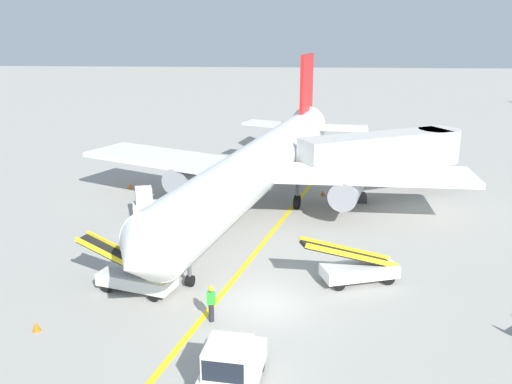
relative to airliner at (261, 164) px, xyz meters
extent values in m
plane|color=#9E9B93|center=(1.14, -13.25, -3.42)|extent=(300.00, 300.00, 0.00)
cube|color=yellow|center=(-0.13, -8.25, -3.41)|extent=(19.40, 77.76, 0.01)
cylinder|color=white|center=(-0.13, -0.53, 0.03)|extent=(10.37, 29.92, 3.30)
cone|color=white|center=(-4.00, -16.26, 0.03)|extent=(3.71, 3.10, 3.23)
cone|color=white|center=(3.79, 15.40, 0.43)|extent=(3.71, 3.47, 3.14)
cube|color=white|center=(7.50, -0.86, -0.37)|extent=(13.13, 4.81, 0.36)
cylinder|color=gray|center=(5.67, -1.44, -1.37)|extent=(2.61, 3.56, 1.90)
cube|color=white|center=(-7.05, 2.72, -0.37)|extent=(13.62, 9.62, 0.36)
cylinder|color=gray|center=(-5.69, 1.35, -1.37)|extent=(2.61, 3.56, 1.90)
cube|color=red|center=(3.21, 13.07, 4.08)|extent=(1.23, 3.95, 5.20)
cube|color=white|center=(6.03, 11.96, 0.43)|extent=(5.40, 2.72, 0.24)
cube|color=white|center=(0.20, 13.39, 0.43)|extent=(5.65, 3.98, 0.24)
cylinder|color=#4C4C51|center=(-2.88, -11.70, -1.86)|extent=(0.20, 0.20, 3.12)
cylinder|color=black|center=(-2.88, -11.70, -3.14)|extent=(0.47, 0.63, 0.56)
cylinder|color=#4C4C51|center=(2.48, 0.89, -1.86)|extent=(0.20, 0.20, 3.12)
cylinder|color=black|center=(2.48, 0.89, -2.94)|extent=(0.57, 1.02, 0.96)
cylinder|color=#4C4C51|center=(-1.79, 1.94, -1.86)|extent=(0.20, 0.20, 3.12)
cylinder|color=black|center=(-1.79, 1.94, -2.94)|extent=(0.57, 1.02, 0.96)
cube|color=black|center=(-3.52, -14.32, 0.38)|extent=(2.96, 1.64, 0.60)
cube|color=beige|center=(8.30, 3.81, 0.18)|extent=(11.86, 7.80, 2.50)
cylinder|color=beige|center=(13.37, 6.42, 0.18)|extent=(3.20, 3.20, 2.50)
cylinder|color=#59595B|center=(6.70, 2.99, -2.24)|extent=(0.56, 0.56, 2.35)
cube|color=#333338|center=(6.70, 2.99, -3.17)|extent=(1.80, 1.40, 0.50)
cube|color=silver|center=(0.15, -19.66, -2.72)|extent=(2.29, 3.79, 0.80)
cube|color=silver|center=(0.08, -20.29, -1.77)|extent=(1.69, 1.78, 1.10)
cube|color=black|center=(-0.01, -21.06, -1.77)|extent=(1.42, 0.24, 0.77)
cylinder|color=black|center=(1.10, -18.50, -3.12)|extent=(0.29, 0.62, 0.60)
cylinder|color=black|center=(-0.51, -18.32, -3.12)|extent=(0.29, 0.62, 0.60)
cube|color=silver|center=(-7.42, -1.59, -2.77)|extent=(2.68, 1.98, 0.70)
cube|color=silver|center=(-7.82, -1.72, -1.87)|extent=(1.35, 1.32, 1.10)
cube|color=black|center=(-8.31, -1.88, -1.87)|extent=(0.38, 0.95, 0.77)
cylinder|color=black|center=(-8.05, -2.37, -3.12)|extent=(0.64, 0.39, 0.60)
cylinder|color=black|center=(-8.39, -1.32, -3.12)|extent=(0.64, 0.39, 0.60)
cylinder|color=black|center=(-6.45, -1.85, -3.12)|extent=(0.64, 0.39, 0.60)
cylinder|color=black|center=(-6.79, -0.80, -3.12)|extent=(0.64, 0.39, 0.60)
cube|color=silver|center=(-5.35, -12.40, -2.82)|extent=(4.07, 2.53, 0.60)
cylinder|color=black|center=(-6.81, -12.63, -3.12)|extent=(0.64, 0.38, 0.60)
cylinder|color=black|center=(-6.44, -11.41, -3.12)|extent=(0.64, 0.38, 0.60)
cylinder|color=black|center=(-4.26, -13.39, -3.12)|extent=(0.64, 0.38, 0.60)
cylinder|color=black|center=(-3.90, -12.17, -3.12)|extent=(0.64, 0.38, 0.60)
cube|color=black|center=(-5.93, -12.23, -1.87)|extent=(5.04, 2.30, 1.76)
cube|color=yellow|center=(-6.06, -12.66, -1.75)|extent=(4.83, 1.52, 1.84)
cube|color=yellow|center=(-5.80, -11.80, -1.75)|extent=(4.83, 1.52, 1.84)
cube|color=silver|center=(5.61, -10.63, -2.82)|extent=(4.08, 2.59, 0.60)
cylinder|color=black|center=(4.54, -11.65, -3.12)|extent=(0.64, 0.39, 0.60)
cylinder|color=black|center=(4.15, -10.43, -3.12)|extent=(0.64, 0.39, 0.60)
cylinder|color=black|center=(7.07, -10.83, -3.12)|extent=(0.64, 0.39, 0.60)
cylinder|color=black|center=(6.68, -9.62, -3.12)|extent=(0.64, 0.39, 0.60)
cube|color=black|center=(5.04, -10.82, -1.87)|extent=(5.03, 2.38, 1.76)
cube|color=yellow|center=(5.18, -11.24, -1.75)|extent=(4.80, 1.61, 1.84)
cube|color=yellow|center=(4.90, -10.39, -1.75)|extent=(4.80, 1.61, 1.84)
cylinder|color=#26262D|center=(-1.30, -15.03, -2.99)|extent=(0.24, 0.24, 0.85)
cube|color=green|center=(-1.30, -15.03, -2.29)|extent=(0.36, 0.22, 0.56)
sphere|color=#9E7051|center=(-1.30, -15.03, -1.90)|extent=(0.20, 0.20, 0.20)
sphere|color=yellow|center=(-1.30, -15.03, -1.84)|extent=(0.24, 0.24, 0.24)
cylinder|color=#26262D|center=(-5.54, -6.24, -2.99)|extent=(0.24, 0.24, 0.85)
cube|color=orange|center=(-5.54, -6.24, -2.29)|extent=(0.36, 0.22, 0.56)
sphere|color=#9E7051|center=(-5.54, -6.24, -1.90)|extent=(0.20, 0.20, 0.20)
sphere|color=yellow|center=(-5.54, -6.24, -1.84)|extent=(0.24, 0.24, 0.24)
cone|color=orange|center=(4.46, 4.11, -3.20)|extent=(0.36, 0.36, 0.44)
cone|color=orange|center=(-8.63, -16.37, -3.20)|extent=(0.36, 0.36, 0.44)
cone|color=orange|center=(-10.82, 5.04, -3.20)|extent=(0.36, 0.36, 0.44)
camera|label=1|loc=(2.15, -36.50, 9.11)|focal=38.75mm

